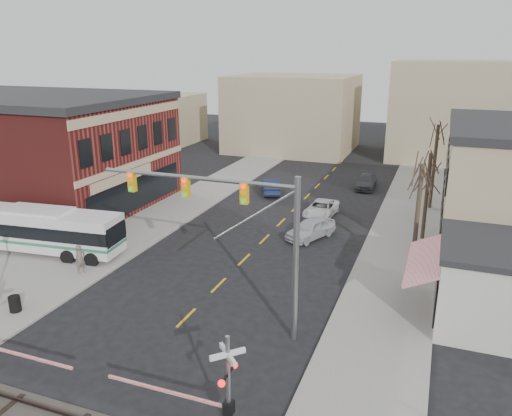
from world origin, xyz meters
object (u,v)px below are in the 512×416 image
Objects in this scene: trash_bin at (15,304)px; pedestrian_far at (98,240)px; pedestrian_near at (80,259)px; car_c at (321,209)px; rr_crossing_east at (217,384)px; transit_bus at (39,229)px; car_d at (366,181)px; car_a at (311,228)px; traffic_signal_mast at (239,219)px; car_b at (271,186)px.

pedestrian_far is (-1.05, 8.25, 0.43)m from trash_bin.
pedestrian_far is (-1.17, 3.18, -0.06)m from pedestrian_near.
trash_bin is 0.18× the size of car_c.
trash_bin is at bearing 163.68° from rr_crossing_east.
transit_bus reaches higher than car_d.
trash_bin is at bearing -114.18° from car_c.
transit_bus reaches higher than car_a.
car_a is (11.71, 16.16, 0.20)m from trash_bin.
pedestrian_far is at bearing -129.56° from car_c.
traffic_signal_mast reaches higher than car_c.
pedestrian_far is (-6.09, -18.32, 0.24)m from car_b.
traffic_signal_mast is at bearing -95.38° from car_d.
car_a is 0.93× the size of car_c.
rr_crossing_east is (1.92, -6.78, -3.78)m from traffic_signal_mast.
car_d is (1.61, 15.60, -0.07)m from car_a.
transit_bus reaches higher than pedestrian_near.
transit_bus is 21.90m from car_b.
car_d reaches higher than car_c.
car_a is at bearing 29.12° from transit_bus.
car_a is at bearing -97.90° from car_d.
transit_bus is 13.92× the size of trash_bin.
car_c is at bearing 91.07° from traffic_signal_mast.
car_b reaches higher than car_c.
pedestrian_far is at bearing 18.65° from transit_bus.
transit_bus is 2.10× the size of rr_crossing_east.
car_b is 2.61× the size of pedestrian_far.
car_c is 17.99m from pedestrian_far.
transit_bus is at bearing 136.27° from pedestrian_far.
traffic_signal_mast is at bearing 83.37° from car_b.
traffic_signal_mast is 13.03m from trash_bin.
car_d is (13.31, 31.76, 0.12)m from trash_bin.
pedestrian_near is at bearing -111.86° from car_a.
car_b is at bearing 9.22° from pedestrian_far.
car_b is at bearing 147.00° from car_a.
traffic_signal_mast is 2.26× the size of car_b.
car_d is at bearing 67.26° from trash_bin.
traffic_signal_mast is at bearing -81.91° from pedestrian_near.
car_c is at bearing 41.90° from transit_bus.
transit_bus is 5.28m from pedestrian_near.
pedestrian_far is (-12.31, -13.12, 0.32)m from car_c.
pedestrian_far is (-12.75, -7.92, 0.23)m from car_a.
pedestrian_far is at bearing 156.79° from traffic_signal_mast.
rr_crossing_east is at bearing -16.32° from trash_bin.
trash_bin is at bearing -162.21° from pedestrian_near.
rr_crossing_east is 1.26× the size of car_b.
traffic_signal_mast is at bearing 13.65° from trash_bin.
car_c is (16.01, 14.37, -1.04)m from transit_bus.
car_b is 9.76m from car_d.
pedestrian_near is at bearing -118.32° from car_d.
traffic_signal_mast is 12.62m from pedestrian_near.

